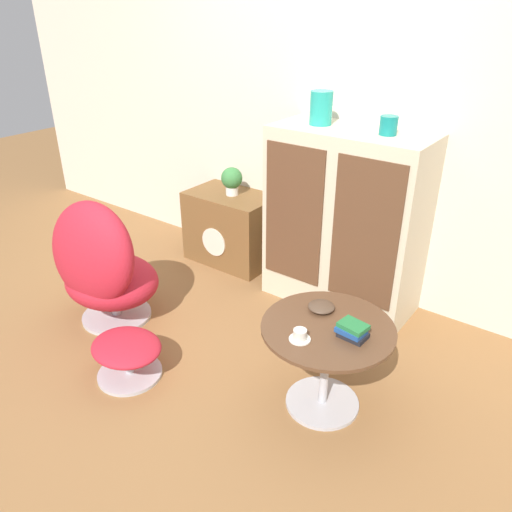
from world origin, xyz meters
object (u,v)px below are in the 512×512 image
at_px(ottoman, 127,352).
at_px(vase_inner_left, 389,125).
at_px(tv_console, 231,228).
at_px(bowl, 321,307).
at_px(coffee_table, 326,351).
at_px(vase_leftmost, 321,108).
at_px(book_stack, 352,331).
at_px(sideboard, 345,221).
at_px(teacup, 300,336).
at_px(egg_chair, 102,268).
at_px(potted_plant, 232,180).

distance_m(ottoman, vase_inner_left, 1.92).
height_order(tv_console, bowl, tv_console).
bearing_deg(tv_console, vase_inner_left, -1.00).
relative_size(coffee_table, vase_leftmost, 3.20).
relative_size(coffee_table, book_stack, 4.56).
bearing_deg(sideboard, book_stack, -60.20).
distance_m(coffee_table, teacup, 0.24).
height_order(egg_chair, vase_leftmost, vase_leftmost).
bearing_deg(teacup, ottoman, -163.22).
distance_m(ottoman, vase_leftmost, 1.82).
bearing_deg(potted_plant, egg_chair, -94.95).
distance_m(tv_console, ottoman, 1.49).
xyz_separation_m(vase_leftmost, book_stack, (0.77, -0.97, -0.76)).
height_order(coffee_table, teacup, teacup).
distance_m(egg_chair, vase_leftmost, 1.66).
bearing_deg(egg_chair, potted_plant, 85.05).
height_order(ottoman, bowl, bowl).
xyz_separation_m(ottoman, vase_inner_left, (0.76, 1.40, 1.07)).
bearing_deg(egg_chair, book_stack, 5.77).
height_order(coffee_table, potted_plant, potted_plant).
xyz_separation_m(coffee_table, vase_leftmost, (-0.65, 0.96, 0.94)).
xyz_separation_m(sideboard, bowl, (0.32, -0.85, -0.09)).
distance_m(potted_plant, book_stack, 1.81).
distance_m(ottoman, bowl, 1.09).
relative_size(egg_chair, ottoman, 2.10).
bearing_deg(tv_console, book_stack, -32.88).
xyz_separation_m(potted_plant, bowl, (1.28, -0.87, -0.17)).
height_order(sideboard, potted_plant, sideboard).
xyz_separation_m(potted_plant, teacup, (1.33, -1.15, -0.17)).
bearing_deg(sideboard, potted_plant, 178.48).
height_order(egg_chair, coffee_table, egg_chair).
bearing_deg(potted_plant, coffee_table, -35.33).
relative_size(vase_leftmost, bowl, 1.51).
xyz_separation_m(tv_console, potted_plant, (0.02, 0.00, 0.40)).
xyz_separation_m(vase_inner_left, teacup, (0.15, -1.13, -0.73)).
height_order(potted_plant, book_stack, potted_plant).
bearing_deg(coffee_table, book_stack, -3.40).
xyz_separation_m(egg_chair, vase_leftmost, (0.83, 1.13, 0.89)).
bearing_deg(book_stack, bowl, 153.56).
relative_size(vase_leftmost, potted_plant, 0.95).
relative_size(ottoman, teacup, 4.08).
bearing_deg(teacup, egg_chair, -179.92).
xyz_separation_m(book_stack, bowl, (-0.23, 0.11, -0.02)).
distance_m(vase_inner_left, potted_plant, 1.30).
bearing_deg(sideboard, coffee_table, -66.08).
xyz_separation_m(vase_leftmost, vase_inner_left, (0.44, 0.00, -0.05)).
height_order(ottoman, book_stack, book_stack).
xyz_separation_m(tv_console, vase_leftmost, (0.75, -0.02, 1.00)).
distance_m(vase_inner_left, book_stack, 1.25).
relative_size(sideboard, ottoman, 2.89).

